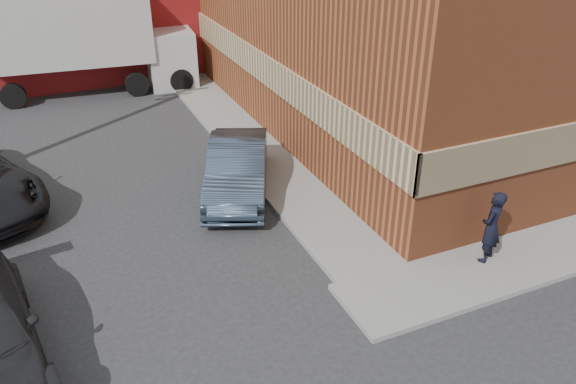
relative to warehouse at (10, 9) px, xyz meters
name	(u,v)px	position (x,y,z in m)	size (l,w,h in m)	color
ground	(349,283)	(6.00, -20.00, -2.81)	(90.00, 90.00, 0.00)	#28282B
sidewalk_west	(237,131)	(6.60, -11.00, -2.75)	(1.80, 18.00, 0.12)	gray
warehouse	(10,9)	(0.00, 0.00, 0.00)	(16.30, 8.30, 5.60)	maroon
man	(491,227)	(9.17, -20.61, -1.84)	(0.62, 0.41, 1.71)	black
sedan	(237,169)	(5.20, -15.14, -2.08)	(1.56, 4.47, 1.47)	#324154
box_truck	(89,35)	(2.79, -4.38, -0.46)	(8.44, 3.15, 4.08)	beige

